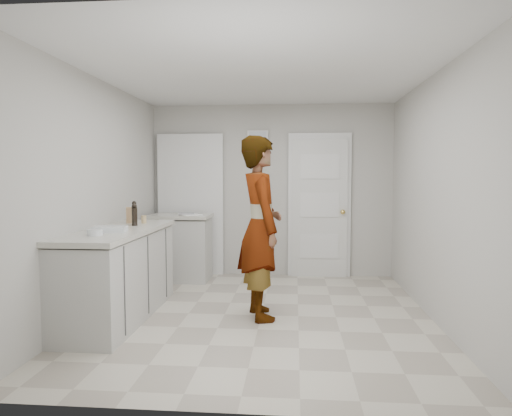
# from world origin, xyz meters

# --- Properties ---
(ground) EXTENTS (4.00, 4.00, 0.00)m
(ground) POSITION_xyz_m (0.00, 0.00, 0.00)
(ground) COLOR #A09686
(ground) RESTS_ON ground
(room_shell) EXTENTS (4.00, 4.00, 4.00)m
(room_shell) POSITION_xyz_m (-0.17, 1.95, 1.02)
(room_shell) COLOR #AFAEA6
(room_shell) RESTS_ON ground
(main_counter) EXTENTS (0.64, 1.96, 0.93)m
(main_counter) POSITION_xyz_m (-1.45, -0.20, 0.43)
(main_counter) COLOR #AEAFAA
(main_counter) RESTS_ON ground
(side_counter) EXTENTS (0.84, 0.61, 0.93)m
(side_counter) POSITION_xyz_m (-1.25, 1.55, 0.43)
(side_counter) COLOR #AEAFAA
(side_counter) RESTS_ON ground
(person) EXTENTS (0.64, 0.79, 1.87)m
(person) POSITION_xyz_m (-0.01, -0.05, 0.94)
(person) COLOR silver
(person) RESTS_ON ground
(cake_mix_box) EXTENTS (0.12, 0.09, 0.18)m
(cake_mix_box) POSITION_xyz_m (-1.52, 0.36, 1.02)
(cake_mix_box) COLOR #A48252
(cake_mix_box) RESTS_ON main_counter
(spice_jar) EXTENTS (0.06, 0.06, 0.09)m
(spice_jar) POSITION_xyz_m (-1.37, 0.36, 0.97)
(spice_jar) COLOR tan
(spice_jar) RESTS_ON main_counter
(oil_cruet_a) EXTENTS (0.06, 0.06, 0.24)m
(oil_cruet_a) POSITION_xyz_m (-1.39, 0.11, 1.04)
(oil_cruet_a) COLOR black
(oil_cruet_a) RESTS_ON main_counter
(oil_cruet_b) EXTENTS (0.06, 0.06, 0.27)m
(oil_cruet_b) POSITION_xyz_m (-1.42, 0.17, 1.05)
(oil_cruet_b) COLOR black
(oil_cruet_b) RESTS_ON main_counter
(baking_dish) EXTENTS (0.34, 0.27, 0.05)m
(baking_dish) POSITION_xyz_m (-1.43, -0.46, 0.95)
(baking_dish) COLOR silver
(baking_dish) RESTS_ON main_counter
(egg_bowl) EXTENTS (0.14, 0.14, 0.05)m
(egg_bowl) POSITION_xyz_m (-1.46, -0.73, 0.95)
(egg_bowl) COLOR silver
(egg_bowl) RESTS_ON main_counter
(papers) EXTENTS (0.39, 0.40, 0.01)m
(papers) POSITION_xyz_m (-1.11, 1.51, 0.93)
(papers) COLOR white
(papers) RESTS_ON side_counter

